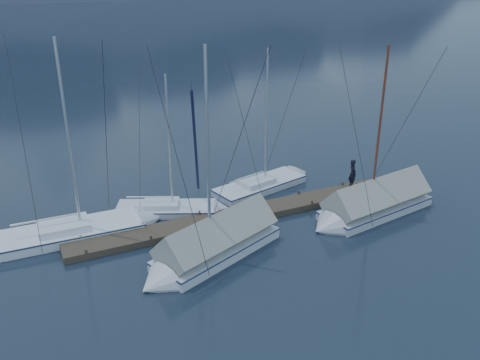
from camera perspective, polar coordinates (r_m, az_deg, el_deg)
name	(u,v)px	position (r m, az deg, el deg)	size (l,w,h in m)	color
ground	(257,235)	(25.20, 1.95, -6.23)	(1000.00, 1000.00, 0.00)	black
dock	(240,217)	(26.73, 0.00, -4.12)	(18.00, 1.50, 0.54)	#382D23
mooring_posts	(231,214)	(26.43, -0.98, -3.87)	(15.12, 1.52, 0.35)	#382D23
sailboat_open_left	(93,229)	(26.39, -16.18, -5.33)	(7.98, 3.41, 10.49)	white
sailboat_open_mid	(181,210)	(27.53, -6.63, -3.35)	(6.38, 4.12, 8.21)	silver
sailboat_open_right	(271,183)	(30.68, 3.49, -0.31)	(7.06, 3.49, 8.99)	silver
sailboat_covered_near	(369,206)	(27.79, 14.25, -2.89)	(7.84, 3.60, 9.84)	silver
sailboat_covered_far	(208,249)	(23.12, -3.62, -7.74)	(7.75, 4.85, 10.47)	silver
person	(353,173)	(30.02, 12.53, 0.74)	(0.62, 0.40, 1.69)	black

